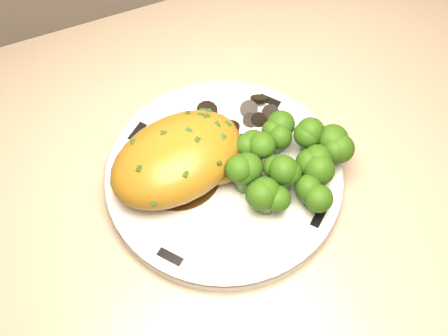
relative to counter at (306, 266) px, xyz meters
name	(u,v)px	position (x,y,z in m)	size (l,w,h in m)	color
counter	(306,266)	(0.00, 0.00, 0.00)	(2.14, 0.71, 1.05)	brown
plate	(224,177)	(-0.18, -0.01, 0.47)	(0.27, 0.27, 0.02)	silver
rim_accent_0	(269,101)	(-0.09, 0.07, 0.48)	(0.03, 0.01, 0.00)	black
rim_accent_1	(137,132)	(-0.25, 0.08, 0.48)	(0.03, 0.01, 0.00)	black
rim_accent_2	(170,257)	(-0.27, -0.08, 0.48)	(0.03, 0.01, 0.00)	black
rim_accent_3	(319,216)	(-0.10, -0.10, 0.48)	(0.03, 0.01, 0.00)	black
gravy_pool	(179,173)	(-0.23, 0.01, 0.48)	(0.10, 0.10, 0.00)	#3A220A
chicken_breast	(182,159)	(-0.22, 0.01, 0.51)	(0.18, 0.14, 0.06)	#926519
mushroom_pile	(248,126)	(-0.13, 0.04, 0.48)	(0.10, 0.07, 0.03)	black
broccoli_florets	(290,164)	(-0.11, -0.04, 0.50)	(0.14, 0.12, 0.05)	#477732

